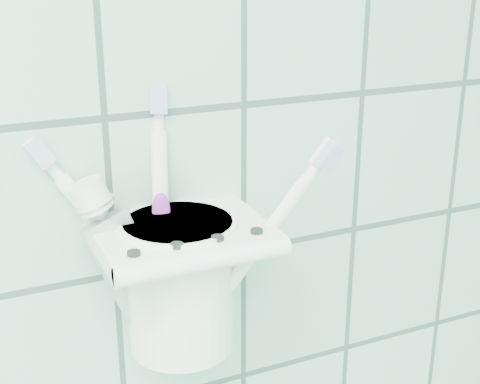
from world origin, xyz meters
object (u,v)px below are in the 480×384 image
object	(u,v)px
toothbrush_orange	(182,230)
toothpaste_tube	(158,244)
cup	(180,280)
toothbrush_pink	(186,217)
holder_bracket	(181,237)
toothbrush_blue	(159,220)

from	to	relation	value
toothbrush_orange	toothpaste_tube	xyz separation A→B (m)	(-0.01, 0.02, -0.02)
cup	toothpaste_tube	xyz separation A→B (m)	(-0.02, 0.00, 0.04)
toothbrush_pink	toothpaste_tube	distance (m)	0.03
holder_bracket	toothpaste_tube	world-z (taller)	toothpaste_tube
holder_bracket	toothbrush_orange	xyz separation A→B (m)	(-0.00, -0.01, 0.01)
holder_bracket	cup	xyz separation A→B (m)	(-0.00, 0.00, -0.04)
toothbrush_orange	toothpaste_tube	bearing A→B (deg)	117.87
toothbrush_blue	toothpaste_tube	size ratio (longest dim) A/B	1.28
toothbrush_pink	toothpaste_tube	world-z (taller)	toothbrush_pink
toothbrush_orange	cup	bearing A→B (deg)	75.00
toothpaste_tube	toothbrush_blue	bearing A→B (deg)	43.66
toothbrush_blue	toothpaste_tube	xyz separation A→B (m)	(-0.00, -0.00, -0.02)
holder_bracket	cup	bearing A→B (deg)	105.45
holder_bracket	cup	size ratio (longest dim) A/B	1.20
toothbrush_orange	toothbrush_pink	bearing A→B (deg)	55.98
toothpaste_tube	toothbrush_orange	bearing A→B (deg)	-63.45
cup	toothbrush_blue	bearing A→B (deg)	161.97
toothbrush_pink	toothbrush_orange	xyz separation A→B (m)	(-0.01, -0.02, -0.00)
holder_bracket	toothpaste_tube	bearing A→B (deg)	160.66
toothbrush_pink	toothpaste_tube	xyz separation A→B (m)	(-0.03, -0.00, -0.02)
toothbrush_pink	toothpaste_tube	bearing A→B (deg)	178.91
cup	toothbrush_pink	bearing A→B (deg)	27.27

